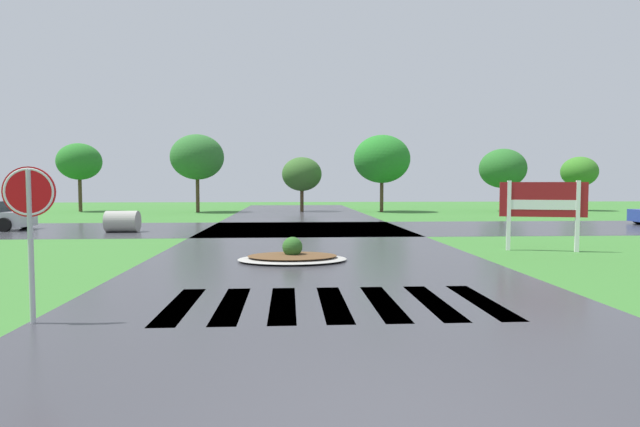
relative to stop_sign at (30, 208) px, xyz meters
The scene contains 8 objects.
asphalt_roadway 7.91m from the stop_sign, 52.52° to the left, with size 9.59×80.00×0.01m, color #35353A.
asphalt_cross_road 17.51m from the stop_sign, 74.37° to the left, with size 90.00×8.63×0.01m, color #35353A.
crosswalk_stripes 5.12m from the stop_sign, 12.38° to the left, with size 5.85×2.83×0.01m.
stop_sign is the anchor object (origin of this frame).
estate_billboard 14.35m from the stop_sign, 33.16° to the left, with size 2.55×0.83×2.26m.
median_island 7.52m from the stop_sign, 56.97° to the left, with size 3.03×2.04×0.68m.
drainage_pipe_stack 15.88m from the stop_sign, 103.12° to the left, with size 1.42×0.99×0.96m.
background_treeline 33.36m from the stop_sign, 77.81° to the left, with size 43.96×5.93×6.08m.
Camera 1 is at (-0.78, -4.02, 2.11)m, focal length 28.53 mm.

